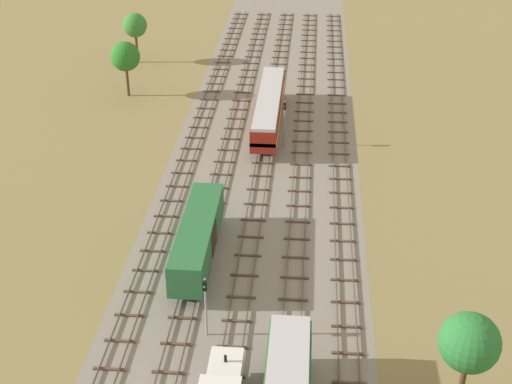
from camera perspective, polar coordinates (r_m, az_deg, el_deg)
The scene contains 14 objects.
ground_plane at distance 76.88m, azimuth 0.40°, elevation 1.40°, with size 480.00×480.00×0.00m, color olive.
ballast_bed at distance 76.88m, azimuth 0.40°, elevation 1.40°, with size 20.84×176.00×0.01m, color gray.
track_far_left at distance 78.69m, azimuth -5.68°, elevation 2.05°, with size 2.40×126.00×0.29m.
track_left at distance 78.09m, azimuth -2.63°, elevation 1.94°, with size 2.40×126.00×0.29m.
track_centre_left at distance 77.70m, azimuth 0.45°, elevation 1.83°, with size 2.40×126.00×0.29m.
track_centre at distance 77.55m, azimuth 3.56°, elevation 1.71°, with size 2.40×126.00×0.29m.
track_centre_right at distance 77.62m, azimuth 6.66°, elevation 1.58°, with size 2.40×126.00×0.29m.
freight_boxcar_left_mid at distance 61.93m, azimuth -4.63°, elevation -3.53°, with size 2.87×14.00×3.60m.
diesel_railcar_centre_left_midfar at distance 87.17m, azimuth 1.03°, elevation 6.75°, with size 2.96×20.50×3.80m.
signal_post_nearest at distance 81.87m, azimuth 2.27°, elevation 5.86°, with size 0.28×0.47×5.47m.
signal_post_near at distance 53.27m, azimuth -4.02°, elevation -8.52°, with size 0.28×0.47×5.15m.
lineside_tree_0 at distance 97.33m, azimuth -10.29°, elevation 10.48°, with size 3.88×3.88×7.39m.
lineside_tree_1 at distance 110.25m, azimuth -9.55°, elevation 12.85°, with size 3.57×3.57×7.45m.
lineside_tree_2 at distance 47.69m, azimuth 16.52°, elevation -11.38°, with size 3.90×3.90×7.72m.
Camera 1 is at (4.99, -11.89, 35.74)m, focal length 50.61 mm.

